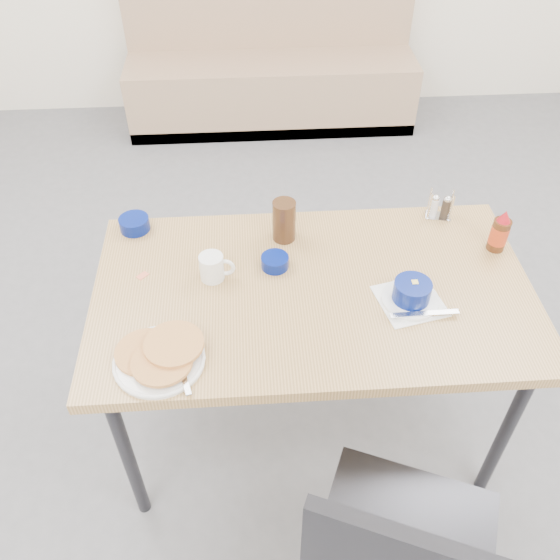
{
  "coord_description": "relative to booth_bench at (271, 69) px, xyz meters",
  "views": [
    {
      "loc": [
        -0.2,
        -1.08,
        2.08
      ],
      "look_at": [
        -0.11,
        0.23,
        0.82
      ],
      "focal_mm": 38.0,
      "sensor_mm": 36.0,
      "label": 1
    }
  ],
  "objects": [
    {
      "name": "pancake_plate",
      "position": [
        -0.46,
        -2.8,
        0.43
      ],
      "size": [
        0.26,
        0.26,
        0.05
      ],
      "rotation": [
        0.0,
        0.0,
        -0.05
      ],
      "color": "white",
      "rests_on": "dining_table"
    },
    {
      "name": "dining_table",
      "position": [
        0.0,
        -2.53,
        0.35
      ],
      "size": [
        1.4,
        0.8,
        0.76
      ],
      "color": "tan",
      "rests_on": "ground"
    },
    {
      "name": "grits_setting",
      "position": [
        0.29,
        -2.61,
        0.44
      ],
      "size": [
        0.25,
        0.23,
        0.08
      ],
      "rotation": [
        0.0,
        0.0,
        0.23
      ],
      "color": "white",
      "rests_on": "dining_table"
    },
    {
      "name": "amber_tumbler",
      "position": [
        -0.08,
        -2.28,
        0.49
      ],
      "size": [
        0.1,
        0.1,
        0.15
      ],
      "primitive_type": "cylinder",
      "rotation": [
        0.0,
        0.0,
        0.4
      ],
      "color": "#3C2413",
      "rests_on": "dining_table"
    },
    {
      "name": "booth_bench",
      "position": [
        0.0,
        0.0,
        0.0
      ],
      "size": [
        1.9,
        0.56,
        1.22
      ],
      "color": "#A17F62",
      "rests_on": "ground"
    },
    {
      "name": "sugar_wrapper",
      "position": [
        -0.55,
        -2.44,
        0.41
      ],
      "size": [
        0.04,
        0.04,
        0.0
      ],
      "primitive_type": "cube",
      "rotation": [
        0.0,
        0.0,
        0.81
      ],
      "color": "#E36B4B",
      "rests_on": "dining_table"
    },
    {
      "name": "ground",
      "position": [
        0.0,
        -2.78,
        -0.35
      ],
      "size": [
        6.0,
        6.0,
        0.0
      ],
      "primitive_type": "plane",
      "color": "slate",
      "rests_on": "ground"
    },
    {
      "name": "condiment_caddy",
      "position": [
        0.49,
        -2.19,
        0.45
      ],
      "size": [
        0.1,
        0.07,
        0.11
      ],
      "rotation": [
        0.0,
        0.0,
        -0.22
      ],
      "color": "silver",
      "rests_on": "dining_table"
    },
    {
      "name": "creamer_bowl",
      "position": [
        -0.6,
        -2.19,
        0.43
      ],
      "size": [
        0.11,
        0.11,
        0.05
      ],
      "rotation": [
        0.0,
        0.0,
        -0.37
      ],
      "color": "#041461",
      "rests_on": "dining_table"
    },
    {
      "name": "coffee_mug",
      "position": [
        -0.32,
        -2.46,
        0.46
      ],
      "size": [
        0.12,
        0.08,
        0.09
      ],
      "rotation": [
        0.0,
        0.0,
        -0.1
      ],
      "color": "white",
      "rests_on": "dining_table"
    },
    {
      "name": "butter_bowl",
      "position": [
        -0.12,
        -2.42,
        0.43
      ],
      "size": [
        0.09,
        0.09,
        0.04
      ],
      "rotation": [
        0.0,
        0.0,
        0.2
      ],
      "color": "#041461",
      "rests_on": "dining_table"
    },
    {
      "name": "syrup_bottle",
      "position": [
        0.64,
        -2.38,
        0.48
      ],
      "size": [
        0.06,
        0.06,
        0.16
      ],
      "rotation": [
        0.0,
        0.0,
        0.28
      ],
      "color": "#47230F",
      "rests_on": "dining_table"
    }
  ]
}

